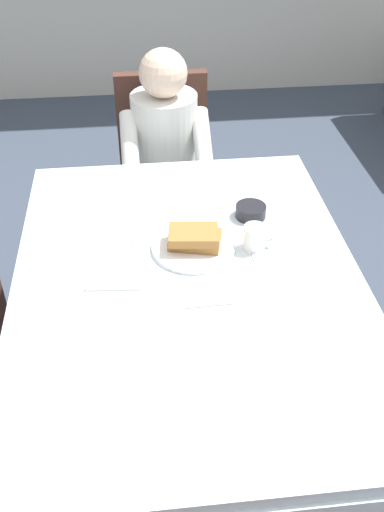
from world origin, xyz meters
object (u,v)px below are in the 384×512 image
object	(u,v)px
dining_table_main	(189,298)
plate_breakfast	(193,247)
cup_coffee	(255,237)
spoon_near_edge	(211,304)
breakfast_stack	(194,237)
fork_left_of_plate	(137,256)
diner_person	(165,148)
bowl_butter	(251,211)
knife_right_of_plate	(250,248)
chair_diner	(164,159)

from	to	relation	value
dining_table_main	plate_breakfast	world-z (taller)	plate_breakfast
cup_coffee	spoon_near_edge	distance (m)	0.32
dining_table_main	breakfast_stack	bearing A→B (deg)	76.60
fork_left_of_plate	cup_coffee	bearing A→B (deg)	-94.83
diner_person	spoon_near_edge	world-z (taller)	diner_person
bowl_butter	knife_right_of_plate	distance (m)	0.19
knife_right_of_plate	diner_person	bearing A→B (deg)	10.07
breakfast_stack	diner_person	bearing A→B (deg)	92.53
dining_table_main	spoon_near_edge	bearing A→B (deg)	-68.35
spoon_near_edge	chair_diner	bearing A→B (deg)	90.83
plate_breakfast	knife_right_of_plate	world-z (taller)	plate_breakfast
breakfast_stack	cup_coffee	xyz separation A→B (m)	(0.20, -0.02, -0.00)
plate_breakfast	dining_table_main	bearing A→B (deg)	-102.52
diner_person	spoon_near_edge	bearing A→B (deg)	92.81
cup_coffee	knife_right_of_plate	world-z (taller)	cup_coffee
diner_person	breakfast_stack	distance (m)	0.87
fork_left_of_plate	spoon_near_edge	world-z (taller)	same
dining_table_main	fork_left_of_plate	world-z (taller)	fork_left_of_plate
dining_table_main	diner_person	distance (m)	1.01
bowl_butter	diner_person	bearing A→B (deg)	110.55
cup_coffee	bowl_butter	distance (m)	0.19
diner_person	plate_breakfast	distance (m)	0.87
bowl_butter	knife_right_of_plate	world-z (taller)	bowl_butter
fork_left_of_plate	diner_person	bearing A→B (deg)	-15.26
plate_breakfast	knife_right_of_plate	size ratio (longest dim) A/B	1.40
plate_breakfast	breakfast_stack	bearing A→B (deg)	39.66
chair_diner	cup_coffee	world-z (taller)	chair_diner
dining_table_main	spoon_near_edge	size ratio (longest dim) A/B	10.16
diner_person	bowl_butter	xyz separation A→B (m)	(0.26, -0.70, 0.09)
diner_person	chair_diner	bearing A→B (deg)	-90.00
dining_table_main	bowl_butter	size ratio (longest dim) A/B	13.85
spoon_near_edge	cup_coffee	bearing A→B (deg)	53.65
breakfast_stack	knife_right_of_plate	world-z (taller)	breakfast_stack
diner_person	knife_right_of_plate	world-z (taller)	diner_person
dining_table_main	chair_diner	size ratio (longest dim) A/B	1.64
plate_breakfast	bowl_butter	xyz separation A→B (m)	(0.23, 0.17, 0.01)
diner_person	breakfast_stack	size ratio (longest dim) A/B	5.84
fork_left_of_plate	knife_right_of_plate	size ratio (longest dim) A/B	0.90
diner_person	spoon_near_edge	distance (m)	1.15
breakfast_stack	knife_right_of_plate	size ratio (longest dim) A/B	0.96
bowl_butter	fork_left_of_plate	bearing A→B (deg)	-155.42
breakfast_stack	cup_coffee	world-z (taller)	cup_coffee
cup_coffee	diner_person	bearing A→B (deg)	105.16
dining_table_main	bowl_butter	bearing A→B (deg)	50.72
plate_breakfast	spoon_near_edge	xyz separation A→B (m)	(0.02, -0.28, -0.01)
plate_breakfast	knife_right_of_plate	bearing A→B (deg)	-6.01
breakfast_stack	fork_left_of_plate	world-z (taller)	breakfast_stack
cup_coffee	dining_table_main	bearing A→B (deg)	-151.29
chair_diner	bowl_butter	distance (m)	0.92
breakfast_stack	spoon_near_edge	bearing A→B (deg)	-86.33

